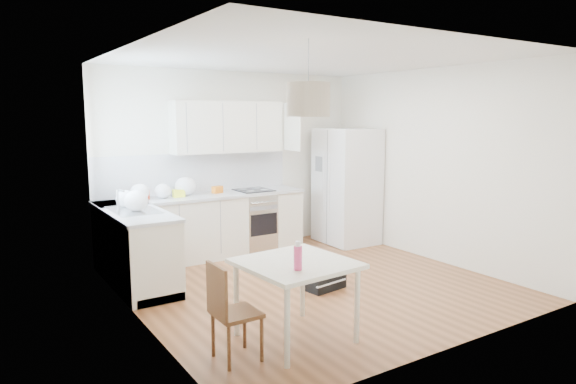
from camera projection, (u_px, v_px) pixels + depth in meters
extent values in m
plane|color=brown|center=(311.00, 284.00, 6.28)|extent=(4.20, 4.20, 0.00)
plane|color=white|center=(313.00, 58.00, 5.88)|extent=(4.20, 4.20, 0.00)
plane|color=white|center=(232.00, 161.00, 7.83)|extent=(4.20, 0.00, 4.20)
plane|color=white|center=(135.00, 188.00, 4.96)|extent=(0.00, 4.20, 4.20)
plane|color=white|center=(434.00, 165.00, 7.21)|extent=(0.00, 4.20, 4.20)
cube|color=#BFE0F9|center=(105.00, 141.00, 5.86)|extent=(0.02, 1.00, 1.00)
cube|color=white|center=(205.00, 228.00, 7.40)|extent=(3.00, 0.60, 0.88)
cube|color=white|center=(134.00, 248.00, 6.25)|extent=(0.60, 1.80, 0.88)
cube|color=#B8BABD|center=(205.00, 196.00, 7.33)|extent=(3.02, 0.64, 0.04)
cube|color=#B8BABD|center=(133.00, 211.00, 6.19)|extent=(0.64, 1.82, 0.04)
cube|color=white|center=(196.00, 173.00, 7.53)|extent=(3.00, 0.01, 0.58)
cube|color=white|center=(106.00, 188.00, 5.98)|extent=(0.01, 1.80, 0.58)
cube|color=white|center=(228.00, 127.00, 7.54)|extent=(1.70, 0.32, 0.75)
cube|color=beige|center=(296.00, 264.00, 4.63)|extent=(1.00, 1.00, 0.04)
cylinder|color=white|center=(287.00, 327.00, 4.14)|extent=(0.05, 0.05, 0.70)
cylinder|color=white|center=(357.00, 306.00, 4.61)|extent=(0.05, 0.05, 0.70)
cylinder|color=white|center=(236.00, 300.00, 4.77)|extent=(0.05, 0.05, 0.70)
cylinder|color=white|center=(303.00, 283.00, 5.23)|extent=(0.05, 0.05, 0.70)
cylinder|color=#DF3E75|center=(298.00, 256.00, 4.36)|extent=(0.08, 0.08, 0.25)
cube|color=black|center=(323.00, 280.00, 6.10)|extent=(0.52, 0.38, 0.22)
cylinder|color=#C4B096|center=(308.00, 100.00, 4.49)|extent=(0.46, 0.46, 0.30)
ellipsoid|color=white|center=(140.00, 192.00, 6.81)|extent=(0.25, 0.21, 0.23)
ellipsoid|color=white|center=(163.00, 191.00, 7.00)|extent=(0.22, 0.19, 0.20)
ellipsoid|color=white|center=(185.00, 186.00, 7.22)|extent=(0.30, 0.26, 0.27)
ellipsoid|color=white|center=(125.00, 199.00, 6.33)|extent=(0.24, 0.20, 0.21)
ellipsoid|color=white|center=(136.00, 201.00, 6.05)|extent=(0.28, 0.24, 0.25)
cube|color=#D26612|center=(217.00, 190.00, 7.49)|extent=(0.17, 0.13, 0.10)
cube|color=#FBFD28|center=(179.00, 193.00, 7.12)|extent=(0.16, 0.10, 0.11)
cube|color=red|center=(142.00, 195.00, 6.91)|extent=(0.19, 0.13, 0.12)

